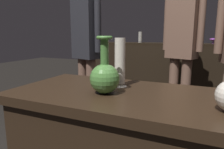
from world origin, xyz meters
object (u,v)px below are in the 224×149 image
visitor_center_back (182,43)px  shelf_vase_right (213,40)px  shelf_vase_center (175,36)px  visitor_near_left (86,44)px  shelf_vase_left (140,37)px  vase_tall_behind (120,64)px  vase_centerpiece (105,76)px

visitor_center_back → shelf_vase_right: bearing=-92.2°
shelf_vase_center → visitor_near_left: 1.43m
shelf_vase_center → shelf_vase_left: (-0.52, -0.04, -0.01)m
vase_tall_behind → shelf_vase_right: vase_tall_behind is taller
shelf_vase_center → visitor_near_left: size_ratio=0.10×
vase_centerpiece → shelf_vase_left: shelf_vase_left is taller
vase_tall_behind → shelf_vase_center: bearing=88.8°
shelf_vase_left → visitor_center_back: bearing=-46.6°
vase_centerpiece → shelf_vase_left: 2.28m
vase_centerpiece → visitor_center_back: 1.51m
shelf_vase_center → shelf_vase_right: bearing=1.5°
vase_centerpiece → vase_tall_behind: vase_centerpiece is taller
shelf_vase_right → visitor_near_left: 1.79m
visitor_center_back → visitor_near_left: visitor_center_back is taller
vase_centerpiece → visitor_center_back: (0.24, 1.49, 0.13)m
shelf_vase_left → visitor_near_left: bearing=-105.4°
vase_tall_behind → visitor_near_left: bearing=130.5°
visitor_near_left → visitor_center_back: bearing=-139.6°
vase_centerpiece → shelf_vase_center: 2.28m
shelf_vase_center → visitor_center_back: size_ratio=0.10×
shelf_vase_left → vase_tall_behind: bearing=-77.0°
vase_centerpiece → shelf_vase_center: bearing=88.5°
shelf_vase_left → visitor_center_back: 1.02m
vase_tall_behind → visitor_center_back: bearing=80.2°
shelf_vase_center → shelf_vase_left: 0.52m
vase_centerpiece → visitor_center_back: visitor_center_back is taller
vase_tall_behind → shelf_vase_center: shelf_vase_center is taller
shelf_vase_right → shelf_vase_left: (-1.04, -0.05, 0.03)m
shelf_vase_right → visitor_near_left: size_ratio=0.06×
vase_tall_behind → shelf_vase_center: 2.09m
vase_tall_behind → visitor_center_back: visitor_center_back is taller
shelf_vase_right → visitor_center_back: bearing=-113.2°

